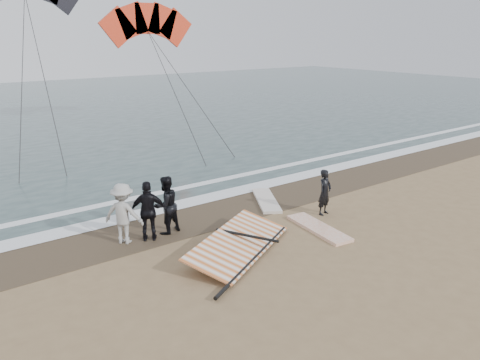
# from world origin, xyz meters

# --- Properties ---
(ground) EXTENTS (120.00, 120.00, 0.00)m
(ground) POSITION_xyz_m (0.00, 0.00, 0.00)
(ground) COLOR #8C704C
(ground) RESTS_ON ground
(sea) EXTENTS (120.00, 54.00, 0.02)m
(sea) POSITION_xyz_m (0.00, 33.00, 0.01)
(sea) COLOR #233838
(sea) RESTS_ON ground
(wet_sand) EXTENTS (120.00, 2.80, 0.01)m
(wet_sand) POSITION_xyz_m (0.00, 4.50, 0.01)
(wet_sand) COLOR #4C3D2B
(wet_sand) RESTS_ON ground
(foam_near) EXTENTS (120.00, 0.90, 0.01)m
(foam_near) POSITION_xyz_m (0.00, 5.90, 0.03)
(foam_near) COLOR white
(foam_near) RESTS_ON sea
(foam_far) EXTENTS (120.00, 0.45, 0.01)m
(foam_far) POSITION_xyz_m (0.00, 7.60, 0.03)
(foam_far) COLOR white
(foam_far) RESTS_ON sea
(man_main) EXTENTS (0.67, 0.52, 1.65)m
(man_main) POSITION_xyz_m (2.59, 2.03, 0.83)
(man_main) COLOR black
(man_main) RESTS_ON ground
(board_white) EXTENTS (1.07, 2.71, 0.11)m
(board_white) POSITION_xyz_m (1.43, 1.15, 0.05)
(board_white) COLOR white
(board_white) RESTS_ON ground
(board_cream) EXTENTS (1.89, 2.65, 0.11)m
(board_cream) POSITION_xyz_m (1.74, 4.24, 0.05)
(board_cream) COLOR silver
(board_cream) RESTS_ON ground
(trio_cluster) EXTENTS (2.61, 1.47, 1.93)m
(trio_cluster) POSITION_xyz_m (-3.49, 3.89, 0.96)
(trio_cluster) COLOR black
(trio_cluster) RESTS_ON ground
(sail_rig) EXTENTS (4.34, 3.59, 0.52)m
(sail_rig) POSITION_xyz_m (-1.74, 1.52, 0.20)
(sail_rig) COLOR black
(sail_rig) RESTS_ON ground
(kite_red) EXTENTS (7.64, 6.05, 13.78)m
(kite_red) POSITION_xyz_m (5.57, 21.65, 6.60)
(kite_red) COLOR #F03B1C
(kite_red) RESTS_ON ground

